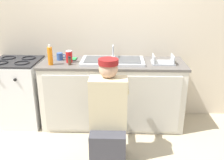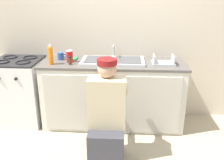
{
  "view_description": "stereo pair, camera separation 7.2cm",
  "coord_description": "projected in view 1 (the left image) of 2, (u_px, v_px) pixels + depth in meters",
  "views": [
    {
      "loc": [
        0.11,
        -2.78,
        1.73
      ],
      "look_at": [
        0.0,
        0.1,
        0.69
      ],
      "focal_mm": 40.0,
      "sensor_mm": 36.0,
      "label": 1
    },
    {
      "loc": [
        0.18,
        -2.78,
        1.73
      ],
      "look_at": [
        0.0,
        0.1,
        0.69
      ],
      "focal_mm": 40.0,
      "sensor_mm": 36.0,
      "label": 2
    }
  ],
  "objects": [
    {
      "name": "plumber_person",
      "position": [
        108.0,
        121.0,
        2.57
      ],
      "size": [
        0.42,
        0.61,
        1.1
      ],
      "color": "#3F3F47",
      "rests_on": "ground_plane"
    },
    {
      "name": "stove_range",
      "position": [
        19.0,
        91.0,
        3.38
      ],
      "size": [
        0.61,
        0.62,
        0.88
      ],
      "color": "white",
      "rests_on": "ground_plane"
    },
    {
      "name": "sink_double_basin",
      "position": [
        113.0,
        61.0,
        3.19
      ],
      "size": [
        0.8,
        0.44,
        0.19
      ],
      "color": "silver",
      "rests_on": "countertop"
    },
    {
      "name": "soap_bottle_orange",
      "position": [
        50.0,
        56.0,
        3.04
      ],
      "size": [
        0.06,
        0.06,
        0.25
      ],
      "color": "orange",
      "rests_on": "countertop"
    },
    {
      "name": "coffee_mug",
      "position": [
        60.0,
        56.0,
        3.27
      ],
      "size": [
        0.13,
        0.08,
        0.09
      ],
      "color": "#335699",
      "rests_on": "countertop"
    },
    {
      "name": "cell_phone",
      "position": [
        74.0,
        59.0,
        3.31
      ],
      "size": [
        0.07,
        0.14,
        0.01
      ],
      "color": "black",
      "rests_on": "countertop"
    },
    {
      "name": "countertop",
      "position": [
        113.0,
        63.0,
        3.2
      ],
      "size": [
        1.84,
        0.62,
        0.03
      ],
      "primitive_type": "cube",
      "color": "#5B5651",
      "rests_on": "counter_cabinet"
    },
    {
      "name": "counter_cabinet",
      "position": [
        113.0,
        95.0,
        3.33
      ],
      "size": [
        1.8,
        0.62,
        0.83
      ],
      "color": "silver",
      "rests_on": "ground_plane"
    },
    {
      "name": "spice_bottle_pepper",
      "position": [
        70.0,
        61.0,
        3.05
      ],
      "size": [
        0.04,
        0.04,
        0.1
      ],
      "color": "#513823",
      "rests_on": "countertop"
    },
    {
      "name": "ground_plane",
      "position": [
        112.0,
        133.0,
        3.2
      ],
      "size": [
        12.0,
        12.0,
        0.0
      ],
      "primitive_type": "plane",
      "color": "tan"
    },
    {
      "name": "soda_cup_red",
      "position": [
        69.0,
        57.0,
        3.15
      ],
      "size": [
        0.08,
        0.08,
        0.15
      ],
      "color": "red",
      "rests_on": "countertop"
    },
    {
      "name": "dish_rack_tray",
      "position": [
        163.0,
        62.0,
        3.12
      ],
      "size": [
        0.28,
        0.22,
        0.11
      ],
      "color": "#B2B7BC",
      "rests_on": "countertop"
    },
    {
      "name": "back_wall",
      "position": [
        113.0,
        28.0,
        3.39
      ],
      "size": [
        6.0,
        0.1,
        2.5
      ],
      "primitive_type": "cube",
      "color": "beige",
      "rests_on": "ground_plane"
    }
  ]
}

